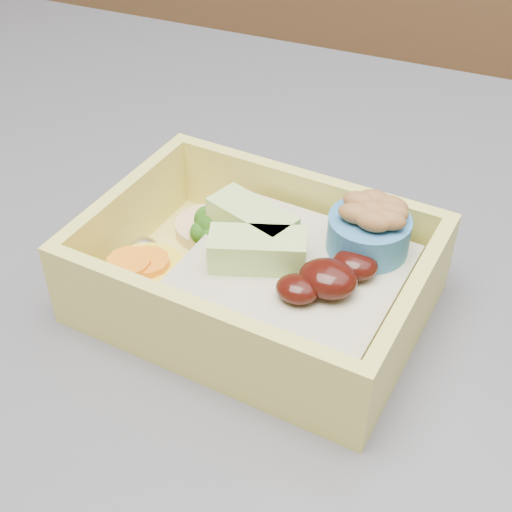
% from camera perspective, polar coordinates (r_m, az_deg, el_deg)
% --- Properties ---
extents(bento_box, '(0.20, 0.15, 0.07)m').
position_cam_1_polar(bento_box, '(0.40, 0.94, -1.41)').
color(bento_box, '#E5D85E').
rests_on(bento_box, island).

